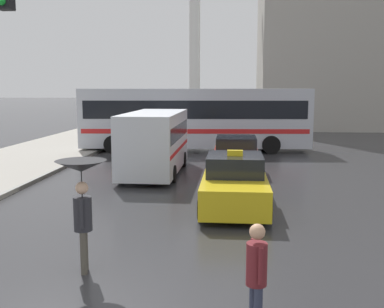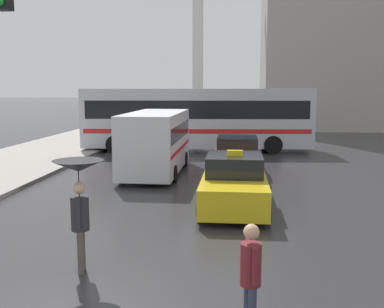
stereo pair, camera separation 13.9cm
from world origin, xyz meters
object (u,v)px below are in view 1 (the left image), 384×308
pedestrian_with_umbrella (82,188)px  monument_cross (195,6)px  taxi (235,184)px  pedestrian_man (256,272)px  ambulance_van (155,140)px  city_bus (195,116)px  sedan_red (236,157)px

pedestrian_with_umbrella → monument_cross: 35.10m
taxi → pedestrian_man: size_ratio=2.55×
ambulance_van → monument_cross: bearing=-88.8°
taxi → pedestrian_man: 6.80m
taxi → monument_cross: bearing=-83.0°
city_bus → pedestrian_with_umbrella: (-0.69, -16.57, -0.26)m
city_bus → monument_cross: bearing=0.7°
ambulance_van → pedestrian_man: size_ratio=3.56×
taxi → sedan_red: size_ratio=1.00×
ambulance_van → pedestrian_man: (3.43, -11.79, -0.43)m
ambulance_van → monument_cross: 25.78m
taxi → city_bus: 11.95m
sedan_red → ambulance_van: bearing=5.1°
ambulance_van → pedestrian_man: ambulance_van is taller
taxi → sedan_red: (0.08, 5.29, -0.03)m
sedan_red → monument_cross: size_ratio=0.22×
sedan_red → ambulance_van: 3.33m
taxi → ambulance_van: (-3.17, 5.00, 0.67)m
ambulance_van → pedestrian_man: bearing=106.5°
sedan_red → city_bus: size_ratio=0.33×
pedestrian_man → ambulance_van: bearing=-177.5°
taxi → pedestrian_with_umbrella: bearing=60.0°
taxi → monument_cross: size_ratio=0.22×
city_bus → taxi: bearing=-173.9°
city_bus → pedestrian_man: (2.38, -18.50, -0.94)m
sedan_red → city_bus: 6.89m
city_bus → pedestrian_man: 18.67m
ambulance_van → pedestrian_with_umbrella: 9.88m
ambulance_van → pedestrian_with_umbrella: size_ratio=2.71×
city_bus → pedestrian_man: size_ratio=7.70×
pedestrian_with_umbrella → pedestrian_man: size_ratio=1.32×
sedan_red → taxi: bearing=89.2°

